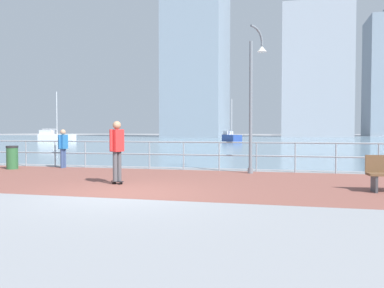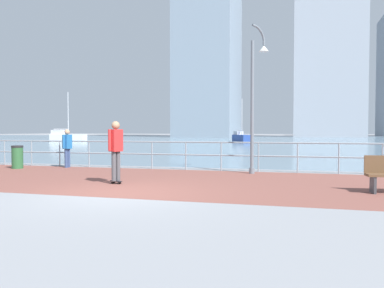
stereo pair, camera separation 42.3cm
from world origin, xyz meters
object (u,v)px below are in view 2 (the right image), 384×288
object	(u,v)px
lamppost	(256,91)
bystander	(67,145)
trash_bin	(17,157)
skateboarder	(116,146)
sailboat_red	(67,137)
sailboat_teal	(241,137)

from	to	relation	value
lamppost	bystander	xyz separation A→B (m)	(-7.74, 0.13, -2.01)
lamppost	trash_bin	xyz separation A→B (m)	(-9.45, -0.77, -2.46)
skateboarder	sailboat_red	distance (m)	43.15
lamppost	skateboarder	bearing A→B (deg)	-133.23
sailboat_red	sailboat_teal	size ratio (longest dim) A/B	1.12
bystander	lamppost	bearing A→B (deg)	-0.94
lamppost	bystander	world-z (taller)	lamppost
lamppost	sailboat_teal	world-z (taller)	sailboat_teal
bystander	trash_bin	world-z (taller)	bystander
lamppost	sailboat_red	bearing A→B (deg)	131.69
lamppost	sailboat_teal	xyz separation A→B (m)	(-6.03, 39.95, -2.37)
sailboat_red	bystander	bearing A→B (deg)	-57.04
lamppost	trash_bin	distance (m)	9.80
bystander	sailboat_red	bearing A→B (deg)	122.96
lamppost	trash_bin	world-z (taller)	lamppost
bystander	sailboat_teal	size ratio (longest dim) A/B	0.27
skateboarder	trash_bin	bearing A→B (deg)	152.44
lamppost	bystander	distance (m)	8.00
bystander	sailboat_red	world-z (taller)	sailboat_red
skateboarder	bystander	bearing A→B (deg)	136.38
lamppost	skateboarder	distance (m)	5.56
skateboarder	sailboat_teal	distance (m)	43.84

